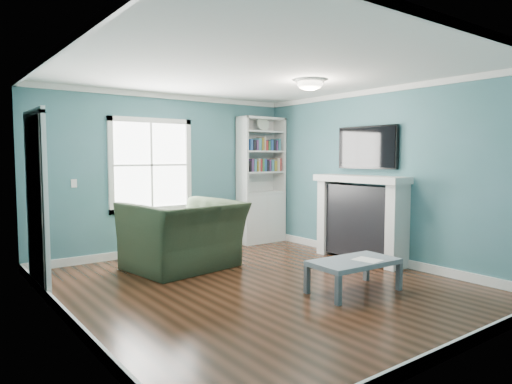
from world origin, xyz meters
TOP-DOWN VIEW (x-y plane):
  - floor at (0.00, 0.00)m, footprint 5.00×5.00m
  - room_walls at (0.00, 0.00)m, footprint 5.00×5.00m
  - trim at (0.00, 0.00)m, footprint 4.50×5.00m
  - window at (-0.30, 2.49)m, footprint 1.40×0.06m
  - bookshelf at (1.77, 2.30)m, footprint 0.90×0.35m
  - fireplace at (2.08, 0.20)m, footprint 0.44×1.58m
  - tv at (2.20, 0.20)m, footprint 0.06×1.10m
  - door at (-2.22, 1.40)m, footprint 0.12×0.98m
  - ceiling_fixture at (0.90, 0.10)m, footprint 0.38×0.38m
  - light_switch at (-1.50, 2.48)m, footprint 0.08×0.01m
  - recliner at (-0.33, 1.35)m, footprint 1.59×1.16m
  - coffee_table at (0.74, -0.84)m, footprint 1.08×0.62m
  - paper_sheet at (0.85, -0.94)m, footprint 0.28×0.33m

SIDE VIEW (x-z plane):
  - floor at x=0.00m, z-range 0.00..0.00m
  - coffee_table at x=0.74m, z-range 0.14..0.52m
  - paper_sheet at x=0.85m, z-range 0.38..0.39m
  - fireplace at x=2.08m, z-range -0.01..1.29m
  - recliner at x=-0.33m, z-range 0.00..1.28m
  - bookshelf at x=1.77m, z-range -0.23..2.08m
  - door at x=-2.22m, z-range -0.01..2.16m
  - light_switch at x=-1.50m, z-range 1.14..1.26m
  - trim at x=0.00m, z-range -0.06..2.54m
  - window at x=-0.30m, z-range 0.70..2.20m
  - room_walls at x=0.00m, z-range -0.92..4.08m
  - tv at x=2.20m, z-range 1.40..2.05m
  - ceiling_fixture at x=0.90m, z-range 2.47..2.63m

